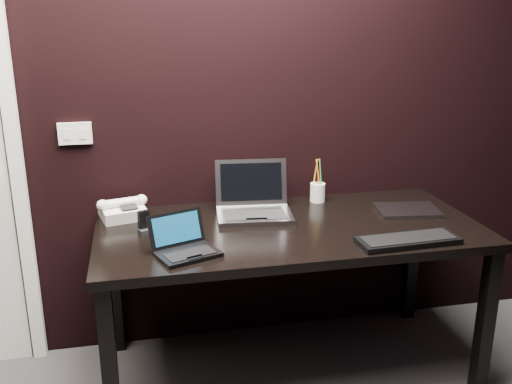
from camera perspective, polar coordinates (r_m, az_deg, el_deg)
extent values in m
plane|color=black|center=(2.74, -4.82, 10.13)|extent=(4.00, 0.00, 4.00)
cube|color=white|center=(2.80, -22.91, 3.21)|extent=(0.06, 0.05, 2.11)
cube|color=silver|center=(2.75, -17.65, 5.60)|extent=(0.15, 0.02, 0.10)
cube|color=silver|center=(2.75, -18.39, 5.51)|extent=(0.03, 0.01, 0.05)
cube|color=silver|center=(2.74, -16.94, 5.61)|extent=(0.03, 0.01, 0.05)
cube|color=black|center=(2.56, 3.36, -3.79)|extent=(1.70, 0.80, 0.04)
cube|color=black|center=(2.35, -14.43, -16.70)|extent=(0.06, 0.06, 0.70)
cube|color=black|center=(2.75, 21.95, -12.07)|extent=(0.06, 0.06, 0.70)
cube|color=black|center=(2.95, -14.00, -9.15)|extent=(0.06, 0.06, 0.70)
cube|color=black|center=(3.28, 15.28, -6.48)|extent=(0.06, 0.06, 0.70)
cube|color=black|center=(2.25, -6.80, -6.18)|extent=(0.27, 0.23, 0.02)
cube|color=black|center=(2.23, -6.60, -6.13)|extent=(0.21, 0.15, 0.00)
cube|color=black|center=(2.20, -6.12, -6.51)|extent=(0.07, 0.05, 0.00)
cube|color=black|center=(2.31, -7.97, -3.64)|extent=(0.23, 0.13, 0.13)
cube|color=navy|center=(2.31, -7.92, -3.64)|extent=(0.20, 0.10, 0.11)
cube|color=gray|center=(2.64, -0.15, -2.35)|extent=(0.37, 0.28, 0.02)
cube|color=black|center=(2.61, -0.08, -2.29)|extent=(0.29, 0.16, 0.00)
cube|color=#949499|center=(2.55, 0.07, -2.78)|extent=(0.10, 0.05, 0.00)
cube|color=#96969B|center=(2.75, -0.49, 1.03)|extent=(0.35, 0.10, 0.21)
cube|color=black|center=(2.74, -0.48, 1.03)|extent=(0.30, 0.08, 0.17)
cube|color=black|center=(2.44, 14.96, -4.71)|extent=(0.43, 0.17, 0.02)
cube|color=black|center=(2.43, 14.98, -4.41)|extent=(0.39, 0.14, 0.00)
cube|color=gray|center=(2.81, 14.91, -1.79)|extent=(0.31, 0.25, 0.02)
cube|color=silver|center=(2.70, -13.21, -1.94)|extent=(0.23, 0.22, 0.08)
cylinder|color=silver|center=(2.68, -13.23, -1.05)|extent=(0.18, 0.08, 0.04)
sphere|color=silver|center=(2.66, -15.10, -1.31)|extent=(0.06, 0.06, 0.05)
sphere|color=silver|center=(2.70, -11.38, -0.79)|extent=(0.06, 0.06, 0.05)
cube|color=black|center=(2.65, -12.58, -1.49)|extent=(0.08, 0.07, 0.01)
cube|color=black|center=(2.50, -11.16, -2.93)|extent=(0.05, 0.04, 0.10)
cube|color=black|center=(2.50, -10.96, -3.87)|extent=(0.07, 0.06, 0.02)
cylinder|color=silver|center=(2.88, 6.17, -0.04)|extent=(0.09, 0.09, 0.09)
cylinder|color=orange|center=(2.85, 5.97, 1.95)|extent=(0.02, 0.03, 0.14)
cylinder|color=#268B3A|center=(2.85, 6.46, 1.92)|extent=(0.02, 0.02, 0.14)
cylinder|color=black|center=(2.86, 6.20, 2.00)|extent=(0.01, 0.01, 0.14)
cylinder|color=orange|center=(2.84, 6.22, 1.88)|extent=(0.02, 0.03, 0.14)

